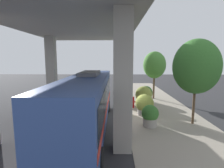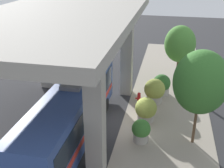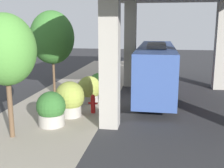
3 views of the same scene
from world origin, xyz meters
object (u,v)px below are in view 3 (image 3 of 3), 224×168
object	(u,v)px
planter_front	(98,83)
planter_back	(89,90)
planter_middle	(51,109)
fire_hydrant	(93,104)
planter_extra	(70,99)
street_tree_far	(52,38)
bus	(156,66)
street_tree_near	(6,50)

from	to	relation	value
planter_front	planter_back	xyz separation A→B (m)	(-0.03, -2.52, 0.09)
planter_middle	fire_hydrant	bearing A→B (deg)	55.72
planter_back	planter_front	bearing A→B (deg)	89.23
planter_front	planter_extra	world-z (taller)	planter_extra
fire_hydrant	planter_back	bearing A→B (deg)	109.16
fire_hydrant	street_tree_far	bearing A→B (deg)	133.48
bus	street_tree_far	xyz separation A→B (m)	(-7.26, -1.21, 2.05)
bus	planter_middle	bearing A→B (deg)	-123.47
street_tree_near	planter_extra	bearing A→B (deg)	62.66
fire_hydrant	street_tree_near	xyz separation A→B (m)	(-2.78, -4.00, 3.35)
bus	planter_front	distance (m)	4.35
planter_back	street_tree_near	distance (m)	7.12
fire_hydrant	planter_front	bearing A→B (deg)	98.57
planter_middle	planter_back	size ratio (longest dim) A/B	1.00
planter_front	street_tree_near	size ratio (longest dim) A/B	0.28
planter_back	street_tree_near	world-z (taller)	street_tree_near
planter_front	planter_middle	distance (m)	6.98
planter_back	planter_extra	xyz separation A→B (m)	(-0.38, -2.86, 0.13)
fire_hydrant	bus	bearing A→B (deg)	56.89
street_tree_far	planter_front	bearing A→B (deg)	10.21
planter_back	street_tree_far	distance (m)	4.87
bus	street_tree_near	bearing A→B (deg)	-123.85
planter_back	street_tree_far	bearing A→B (deg)	147.90
planter_front	street_tree_near	world-z (taller)	street_tree_near
fire_hydrant	street_tree_far	distance (m)	6.59
bus	planter_extra	bearing A→B (deg)	-127.00
street_tree_near	planter_back	bearing A→B (deg)	71.40
bus	planter_extra	world-z (taller)	bus
planter_middle	street_tree_far	bearing A→B (deg)	109.56
street_tree_near	street_tree_far	size ratio (longest dim) A/B	0.92
planter_middle	planter_extra	world-z (taller)	planter_extra
planter_middle	street_tree_near	distance (m)	3.70
planter_front	planter_middle	bearing A→B (deg)	-97.26
street_tree_far	planter_back	bearing A→B (deg)	-32.10
street_tree_far	street_tree_near	bearing A→B (deg)	-82.52
fire_hydrant	planter_extra	xyz separation A→B (m)	(-1.11, -0.76, 0.43)
fire_hydrant	planter_front	distance (m)	4.67
planter_front	planter_extra	bearing A→B (deg)	-94.37
bus	planter_back	size ratio (longest dim) A/B	6.91
fire_hydrant	street_tree_near	world-z (taller)	street_tree_near
street_tree_far	planter_middle	bearing A→B (deg)	-70.44
fire_hydrant	street_tree_far	size ratio (longest dim) A/B	0.18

